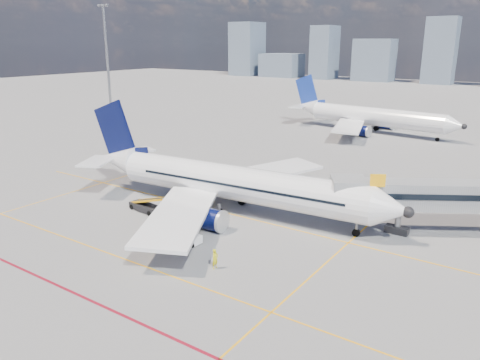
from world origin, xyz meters
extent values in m
plane|color=gray|center=(0.00, 0.00, 0.00)|extent=(420.00, 420.00, 0.00)
cube|color=#FFAB0D|center=(0.00, 8.00, 0.01)|extent=(60.00, 0.18, 0.01)
cube|color=#FFAB0D|center=(0.00, -6.00, 0.01)|extent=(80.00, 0.15, 0.01)
cube|color=#FFAB0D|center=(14.00, 2.00, 0.01)|extent=(0.15, 28.00, 0.01)
cube|color=#FFAB0D|center=(-20.00, 8.00, 0.01)|extent=(0.15, 30.00, 0.01)
cube|color=maroon|center=(0.00, -12.00, 0.01)|extent=(90.00, 0.25, 0.01)
cube|color=gray|center=(22.25, 16.15, 3.90)|extent=(20.84, 13.93, 2.60)
cube|color=black|center=(22.25, 16.15, 4.10)|extent=(20.52, 13.82, 0.55)
cube|color=gray|center=(12.70, 10.50, 3.90)|extent=(4.49, 4.56, 3.00)
cube|color=black|center=(17.00, 12.80, 0.35)|extent=(2.20, 1.00, 0.70)
cylinder|color=gray|center=(17.00, 12.80, 1.70)|extent=(0.56, 0.56, 2.70)
cube|color=#FFAB0D|center=(15.50, 10.30, 5.70)|extent=(1.26, 0.82, 1.20)
cylinder|color=gray|center=(-55.00, 40.00, 12.50)|extent=(0.56, 0.56, 25.00)
cube|color=gray|center=(-55.00, 40.00, 25.20)|extent=(3.20, 0.40, 0.50)
cube|color=#B8BBBF|center=(-56.20, 39.75, 25.20)|extent=(0.60, 0.15, 0.35)
cube|color=#B8BBBF|center=(-55.00, 39.75, 25.20)|extent=(0.60, 0.15, 0.35)
cube|color=#B8BBBF|center=(-53.80, 39.75, 25.20)|extent=(0.60, 0.15, 0.35)
cube|color=slate|center=(-117.49, 190.00, 13.88)|extent=(14.03, 15.99, 27.76)
cube|color=slate|center=(-95.70, 190.00, 5.90)|extent=(19.90, 14.89, 11.81)
cube|color=slate|center=(-71.80, 190.00, 12.65)|extent=(10.02, 13.94, 25.31)
cube|color=slate|center=(-46.67, 190.00, 9.55)|extent=(17.71, 11.36, 19.10)
cube|color=slate|center=(-17.94, 190.00, 14.00)|extent=(12.49, 9.10, 28.01)
cylinder|color=white|center=(1.11, 8.87, 3.30)|extent=(28.94, 5.82, 3.74)
cone|color=white|center=(17.17, 10.04, 3.30)|extent=(3.71, 3.98, 3.74)
sphere|color=black|center=(18.51, 10.14, 3.30)|extent=(1.13, 1.13, 1.05)
cone|color=white|center=(-16.28, 7.60, 3.83)|extent=(6.39, 4.17, 3.74)
cube|color=black|center=(15.93, 9.95, 3.83)|extent=(1.54, 1.54, 0.43)
cube|color=white|center=(-0.95, 17.37, 2.27)|extent=(10.06, 16.57, 0.55)
cube|color=white|center=(0.31, 0.16, 2.27)|extent=(11.87, 16.29, 0.55)
cylinder|color=#080D3B|center=(0.23, 14.38, 1.07)|extent=(3.60, 2.45, 2.20)
cylinder|color=#080D3B|center=(1.04, 3.29, 1.07)|extent=(3.60, 2.45, 2.20)
cylinder|color=#B8BBBF|center=(2.05, 14.51, 1.07)|extent=(0.50, 2.28, 2.26)
cylinder|color=#B8BBBF|center=(2.86, 3.42, 1.07)|extent=(0.50, 2.28, 2.26)
cube|color=#080D3B|center=(-16.28, 7.60, 7.13)|extent=(6.57, 0.78, 8.17)
cube|color=#080D3B|center=(-13.99, 7.77, 4.83)|extent=(5.41, 0.68, 2.06)
cube|color=white|center=(-16.88, 10.63, 4.16)|extent=(4.38, 5.99, 0.21)
cube|color=white|center=(-16.44, 4.51, 4.16)|extent=(4.95, 6.08, 0.21)
cylinder|color=gray|center=(14.02, 9.81, 0.90)|extent=(0.30, 0.30, 1.80)
cylinder|color=black|center=(14.02, 9.81, 0.38)|extent=(0.78, 0.33, 0.76)
cylinder|color=gray|center=(-0.02, 11.28, 0.80)|extent=(0.34, 0.34, 1.60)
cylinder|color=black|center=(-0.02, 11.28, 0.50)|extent=(1.04, 0.72, 1.00)
cylinder|color=gray|center=(0.34, 6.31, 0.80)|extent=(0.34, 0.34, 1.60)
cylinder|color=black|center=(0.34, 6.31, 0.50)|extent=(1.04, 0.72, 1.00)
cube|color=black|center=(1.46, 10.75, 3.59)|extent=(23.52, 1.82, 0.25)
cube|color=black|center=(1.73, 7.06, 3.59)|extent=(23.52, 1.82, 0.25)
cylinder|color=white|center=(-2.08, 62.53, 3.30)|extent=(28.05, 7.33, 3.62)
cone|color=white|center=(13.35, 60.43, 3.30)|extent=(3.79, 4.03, 3.62)
sphere|color=black|center=(14.64, 60.26, 3.30)|extent=(1.15, 1.15, 1.02)
cone|color=white|center=(-18.80, 64.81, 3.81)|extent=(6.37, 4.38, 3.62)
cube|color=black|center=(12.16, 60.60, 3.81)|extent=(1.57, 1.57, 0.42)
cube|color=white|center=(-2.34, 70.99, 2.31)|extent=(12.16, 15.55, 0.53)
cube|color=white|center=(-4.58, 54.45, 2.31)|extent=(8.92, 16.04, 0.53)
cylinder|color=#080D3B|center=(-1.82, 67.92, 1.15)|extent=(3.59, 2.56, 2.13)
cylinder|color=#080D3B|center=(-3.27, 57.27, 1.15)|extent=(3.59, 2.56, 2.13)
cylinder|color=#B8BBBF|center=(-0.07, 67.69, 1.15)|extent=(0.62, 2.21, 2.19)
cylinder|color=#B8BBBF|center=(-1.52, 57.03, 1.15)|extent=(0.62, 2.21, 2.19)
cube|color=#163198|center=(-18.80, 64.81, 7.01)|extent=(6.34, 1.15, 7.91)
cube|color=#163198|center=(-16.60, 64.51, 4.78)|extent=(5.22, 0.98, 2.00)
cube|color=white|center=(-18.77, 67.80, 4.13)|extent=(4.99, 5.89, 0.20)
cube|color=white|center=(-19.57, 61.92, 4.13)|extent=(3.97, 5.72, 0.20)
cylinder|color=black|center=(-2.68, 65.05, 0.50)|extent=(1.08, 0.78, 1.00)
cylinder|color=black|center=(-3.33, 60.27, 0.50)|extent=(1.08, 0.78, 1.00)
cylinder|color=black|center=(10.32, 60.85, 0.38)|extent=(0.79, 0.38, 0.76)
cube|color=white|center=(2.01, -0.33, 0.52)|extent=(2.12, 1.24, 0.75)
cube|color=white|center=(1.64, -0.31, 1.08)|extent=(1.00, 1.13, 0.56)
cube|color=black|center=(1.64, -0.31, 1.27)|extent=(0.90, 1.08, 0.33)
cylinder|color=black|center=(1.23, -0.80, 0.26)|extent=(0.54, 0.24, 0.53)
cylinder|color=black|center=(1.29, 0.23, 0.26)|extent=(0.54, 0.24, 0.53)
cylinder|color=black|center=(2.73, -0.89, 0.26)|extent=(0.54, 0.24, 0.53)
cylinder|color=black|center=(2.79, 0.14, 0.26)|extent=(0.54, 0.24, 0.53)
cube|color=black|center=(-0.83, -0.39, 0.31)|extent=(3.71, 2.35, 0.17)
cube|color=white|center=(-1.66, -0.61, 1.14)|extent=(1.80, 1.76, 1.48)
cube|color=white|center=(0.00, -0.17, 1.14)|extent=(1.80, 1.76, 1.48)
cylinder|color=black|center=(-1.95, -1.37, 0.15)|extent=(0.33, 0.21, 0.31)
cylinder|color=black|center=(-2.30, -0.08, 0.15)|extent=(0.33, 0.21, 0.31)
cylinder|color=black|center=(0.63, -0.69, 0.15)|extent=(0.33, 0.21, 0.31)
cylinder|color=black|center=(0.29, 0.60, 0.15)|extent=(0.33, 0.21, 0.31)
cube|color=black|center=(-7.59, 3.49, 0.44)|extent=(4.26, 2.00, 0.68)
cube|color=black|center=(-6.81, 3.39, 1.47)|extent=(5.94, 1.75, 1.80)
cube|color=#FFAB0D|center=(-6.74, 3.92, 1.47)|extent=(5.84, 0.86, 1.88)
cube|color=#FFAB0D|center=(-6.88, 2.85, 1.47)|extent=(5.84, 0.86, 1.88)
cylinder|color=black|center=(-9.23, 3.02, 0.29)|extent=(0.61, 0.31, 0.59)
cylinder|color=black|center=(-9.05, 4.38, 0.29)|extent=(0.61, 0.31, 0.59)
cylinder|color=black|center=(-6.13, 2.60, 0.29)|extent=(0.61, 0.31, 0.59)
cylinder|color=black|center=(-5.95, 3.96, 0.29)|extent=(0.61, 0.31, 0.59)
imported|color=yellow|center=(6.88, -2.97, 0.85)|extent=(0.46, 0.65, 1.70)
camera|label=1|loc=(28.10, -30.49, 17.86)|focal=35.00mm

